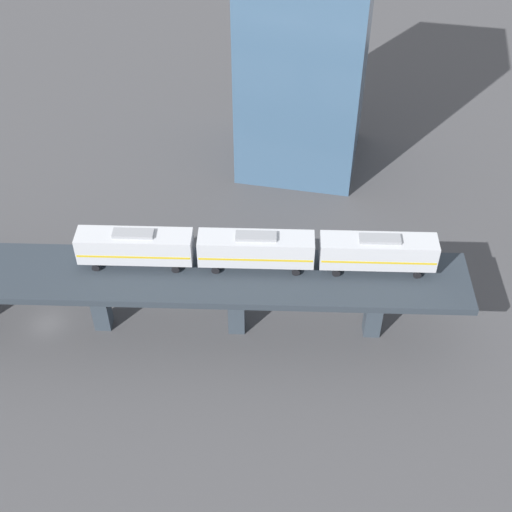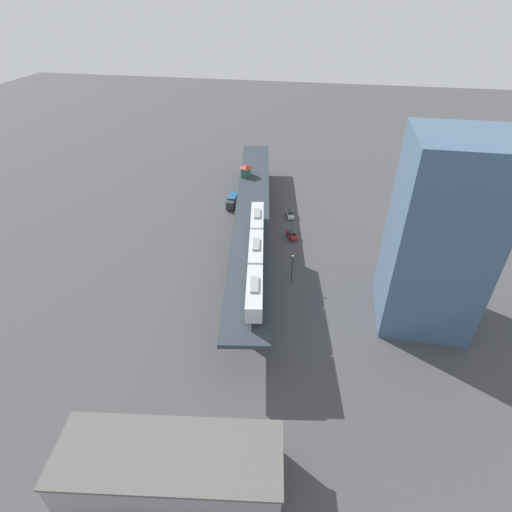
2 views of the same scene
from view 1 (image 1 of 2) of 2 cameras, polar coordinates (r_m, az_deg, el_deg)
The scene contains 6 objects.
ground_plane at distance 84.41m, azimuth -16.33°, elevation -5.20°, with size 400.00×400.00×0.00m, color #424244.
elevated_viaduct at distance 79.49m, azimuth -17.45°, elevation -1.73°, with size 23.20×92.15×8.37m.
subway_train at distance 73.71m, azimuth -0.00°, elevation 0.59°, with size 8.79×37.16×4.45m.
street_car_red at distance 90.43m, azimuth -14.66°, elevation -0.02°, with size 3.38×4.75×1.89m.
street_lamp at distance 84.24m, azimuth -3.05°, elevation 0.79°, with size 0.44×0.44×6.94m.
office_tower at distance 96.55m, azimuth 3.95°, elevation 16.70°, with size 16.00×16.00×36.00m.
Camera 1 is at (48.21, 33.62, 60.59)m, focal length 50.00 mm.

